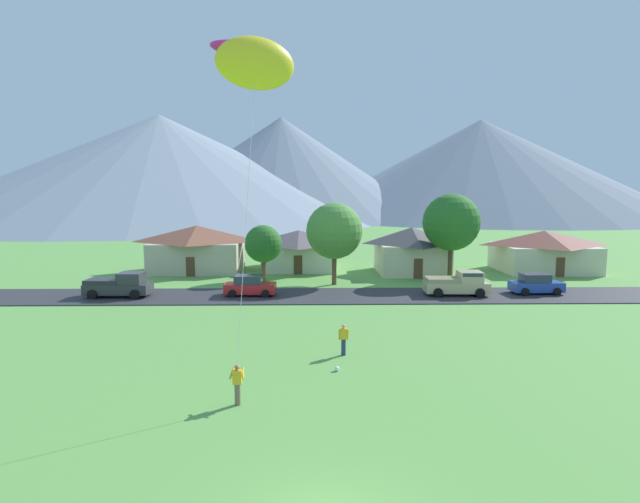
{
  "coord_description": "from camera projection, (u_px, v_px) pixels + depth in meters",
  "views": [
    {
      "loc": [
        -0.34,
        -11.72,
        8.59
      ],
      "look_at": [
        0.16,
        17.57,
        5.1
      ],
      "focal_mm": 28.01,
      "sensor_mm": 36.0,
      "label": 1
    }
  ],
  "objects": [
    {
      "name": "house_right_center",
      "position": [
        544.0,
        250.0,
        54.41
      ],
      "size": [
        10.27,
        8.23,
        4.45
      ],
      "color": "beige",
      "rests_on": "ground"
    },
    {
      "name": "house_rightmost",
      "position": [
        299.0,
        249.0,
        56.13
      ],
      "size": [
        8.43,
        8.48,
        4.36
      ],
      "color": "beige",
      "rests_on": "ground"
    },
    {
      "name": "parked_car_red_west_end",
      "position": [
        250.0,
        286.0,
        41.39
      ],
      "size": [
        4.25,
        2.18,
        1.68
      ],
      "color": "red",
      "rests_on": "road_strip"
    },
    {
      "name": "pickup_truck_sand_east_side",
      "position": [
        458.0,
        283.0,
        41.49
      ],
      "size": [
        5.27,
        2.47,
        1.99
      ],
      "color": "#C6B284",
      "rests_on": "road_strip"
    },
    {
      "name": "parked_car_blue_mid_west",
      "position": [
        536.0,
        284.0,
        42.13
      ],
      "size": [
        4.25,
        2.17,
        1.68
      ],
      "color": "#2847A8",
      "rests_on": "road_strip"
    },
    {
      "name": "mountain_far_west_ridge",
      "position": [
        161.0,
        168.0,
        153.8
      ],
      "size": [
        138.81,
        138.81,
        32.11
      ],
      "primitive_type": "cone",
      "color": "gray",
      "rests_on": "ground"
    },
    {
      "name": "tree_near_left",
      "position": [
        263.0,
        244.0,
        48.21
      ],
      "size": [
        3.62,
        3.62,
        5.45
      ],
      "color": "brown",
      "rests_on": "ground"
    },
    {
      "name": "house_left_center",
      "position": [
        411.0,
        249.0,
        53.23
      ],
      "size": [
        7.59,
        7.91,
        4.88
      ],
      "color": "beige",
      "rests_on": "ground"
    },
    {
      "name": "tree_left_of_center",
      "position": [
        451.0,
        222.0,
        48.44
      ],
      "size": [
        5.54,
        5.54,
        8.45
      ],
      "color": "#4C3823",
      "rests_on": "ground"
    },
    {
      "name": "pickup_truck_charcoal_west_side",
      "position": [
        120.0,
        285.0,
        40.84
      ],
      "size": [
        5.24,
        2.4,
        1.99
      ],
      "color": "#333338",
      "rests_on": "road_strip"
    },
    {
      "name": "mountain_far_east_ridge",
      "position": [
        479.0,
        169.0,
        173.89
      ],
      "size": [
        128.42,
        128.42,
        33.53
      ],
      "primitive_type": "cone",
      "color": "slate",
      "rests_on": "ground"
    },
    {
      "name": "road_strip",
      "position": [
        316.0,
        296.0,
        41.36
      ],
      "size": [
        160.0,
        6.47,
        0.08
      ],
      "primitive_type": "cube",
      "color": "#2D2D33",
      "rests_on": "ground"
    },
    {
      "name": "mountain_central_ridge",
      "position": [
        281.0,
        168.0,
        166.18
      ],
      "size": [
        100.85,
        100.85,
        33.2
      ],
      "primitive_type": "cone",
      "color": "gray",
      "rests_on": "ground"
    },
    {
      "name": "watcher_person",
      "position": [
        344.0,
        339.0,
        26.35
      ],
      "size": [
        0.56,
        0.24,
        1.68
      ],
      "color": "navy",
      "rests_on": "ground"
    },
    {
      "name": "kite_flyer_with_kite",
      "position": [
        255.0,
        66.0,
        21.56
      ],
      "size": [
        4.0,
        4.76,
        15.31
      ],
      "color": "#70604C",
      "rests_on": "ground"
    },
    {
      "name": "tree_center",
      "position": [
        334.0,
        231.0,
        46.1
      ],
      "size": [
        5.22,
        5.22,
        7.65
      ],
      "color": "brown",
      "rests_on": "ground"
    },
    {
      "name": "house_leftmost",
      "position": [
        197.0,
        248.0,
        54.15
      ],
      "size": [
        10.17,
        7.09,
        5.01
      ],
      "color": "beige",
      "rests_on": "ground"
    },
    {
      "name": "soccer_ball",
      "position": [
        337.0,
        369.0,
        24.07
      ],
      "size": [
        0.24,
        0.24,
        0.24
      ],
      "primitive_type": "sphere",
      "color": "white",
      "rests_on": "ground"
    }
  ]
}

